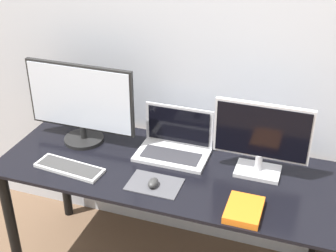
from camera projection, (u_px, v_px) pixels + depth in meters
wall_back at (190, 46)px, 2.48m from camera, size 7.00×0.05×2.50m
desk at (165, 187)px, 2.45m from camera, size 1.72×0.68×0.73m
monitor_left at (81, 103)px, 2.52m from camera, size 0.62×0.22×0.45m
monitor_right at (261, 138)px, 2.26m from camera, size 0.47×0.16×0.38m
laptop at (175, 143)px, 2.49m from camera, size 0.38×0.24×0.24m
keyboard at (69, 168)px, 2.38m from camera, size 0.37×0.16×0.02m
mousepad at (154, 184)px, 2.26m from camera, size 0.26×0.18×0.00m
mouse at (153, 183)px, 2.24m from camera, size 0.05×0.07×0.04m
book at (244, 210)px, 2.07m from camera, size 0.16×0.21×0.03m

